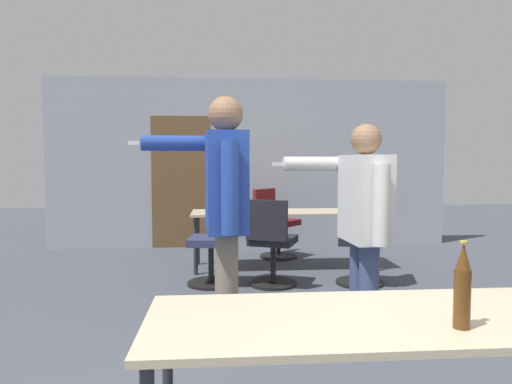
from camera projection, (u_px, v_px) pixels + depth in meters
back_wall at (249, 164)px, 7.22m from camera, size 6.30×0.12×2.64m
conference_table_near at (380, 331)px, 1.88m from camera, size 1.93×0.71×0.72m
conference_table_far at (284, 216)px, 5.76m from camera, size 2.33×0.66×0.72m
person_center_tall at (224, 201)px, 3.14m from camera, size 0.85×0.70×1.80m
person_far_watching at (363, 216)px, 3.25m from camera, size 0.78×0.67×1.62m
office_chair_far_left at (274, 225)px, 6.44m from camera, size 0.68×0.69×0.96m
office_chair_far_right at (271, 245)px, 4.90m from camera, size 0.61×0.65×0.95m
office_chair_near_pushed at (367, 244)px, 4.99m from camera, size 0.63×0.58×0.95m
office_chair_mid_tucked at (218, 244)px, 4.98m from camera, size 0.58×0.52×0.95m
beer_bottle at (462, 287)px, 1.72m from camera, size 0.06×0.06×0.34m
drink_cup at (270, 207)px, 5.80m from camera, size 0.08×0.08×0.09m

